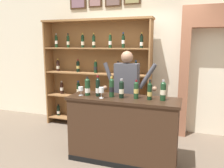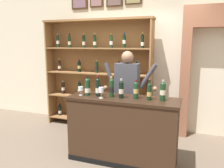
{
  "view_description": "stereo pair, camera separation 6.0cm",
  "coord_description": "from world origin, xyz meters",
  "px_view_note": "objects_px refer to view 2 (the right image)",
  "views": [
    {
      "loc": [
        1.0,
        -3.11,
        1.78
      ],
      "look_at": [
        -0.1,
        0.14,
        1.16
      ],
      "focal_mm": 36.02,
      "sensor_mm": 36.0,
      "label": 1
    },
    {
      "loc": [
        1.06,
        -3.09,
        1.78
      ],
      "look_at": [
        -0.1,
        0.14,
        1.16
      ],
      "focal_mm": 36.02,
      "sensor_mm": 36.0,
      "label": 2
    }
  ],
  "objects_px": {
    "tasting_bottle_chianti": "(136,90)",
    "tasting_bottle_brunello": "(98,87)",
    "shopkeeper": "(127,88)",
    "tasting_counter": "(123,130)",
    "tasting_bottle_prosecco": "(111,87)",
    "tasting_bottle_super_tuscan": "(87,87)",
    "wine_glass_right": "(81,89)",
    "tasting_bottle_rosso": "(149,91)",
    "tasting_bottle_bianco": "(163,91)",
    "tasting_bottle_grappa": "(121,89)",
    "wine_shelf": "(98,72)",
    "wine_glass_center": "(101,91)"
  },
  "relations": [
    {
      "from": "shopkeeper",
      "to": "tasting_bottle_chianti",
      "type": "xyz_separation_m",
      "value": [
        0.29,
        -0.57,
        0.1
      ]
    },
    {
      "from": "tasting_counter",
      "to": "wine_glass_right",
      "type": "bearing_deg",
      "value": -174.12
    },
    {
      "from": "wine_shelf",
      "to": "tasting_bottle_bianco",
      "type": "bearing_deg",
      "value": -39.0
    },
    {
      "from": "shopkeeper",
      "to": "tasting_bottle_rosso",
      "type": "distance_m",
      "value": 0.76
    },
    {
      "from": "tasting_bottle_grappa",
      "to": "tasting_bottle_brunello",
      "type": "bearing_deg",
      "value": 179.77
    },
    {
      "from": "tasting_bottle_super_tuscan",
      "to": "tasting_bottle_bianco",
      "type": "distance_m",
      "value": 1.13
    },
    {
      "from": "wine_shelf",
      "to": "tasting_bottle_grappa",
      "type": "height_order",
      "value": "wine_shelf"
    },
    {
      "from": "tasting_bottle_rosso",
      "to": "wine_glass_right",
      "type": "distance_m",
      "value": 1.05
    },
    {
      "from": "tasting_counter",
      "to": "tasting_bottle_brunello",
      "type": "xyz_separation_m",
      "value": [
        -0.39,
        -0.03,
        0.64
      ]
    },
    {
      "from": "tasting_bottle_prosecco",
      "to": "tasting_bottle_chianti",
      "type": "height_order",
      "value": "tasting_bottle_prosecco"
    },
    {
      "from": "tasting_bottle_prosecco",
      "to": "tasting_bottle_chianti",
      "type": "bearing_deg",
      "value": 1.95
    },
    {
      "from": "tasting_bottle_rosso",
      "to": "wine_glass_center",
      "type": "relative_size",
      "value": 1.77
    },
    {
      "from": "wine_glass_right",
      "to": "tasting_bottle_super_tuscan",
      "type": "bearing_deg",
      "value": 22.85
    },
    {
      "from": "tasting_bottle_brunello",
      "to": "tasting_bottle_grappa",
      "type": "bearing_deg",
      "value": -0.23
    },
    {
      "from": "tasting_bottle_chianti",
      "to": "tasting_bottle_rosso",
      "type": "distance_m",
      "value": 0.19
    },
    {
      "from": "tasting_bottle_grappa",
      "to": "wine_glass_right",
      "type": "xyz_separation_m",
      "value": [
        -0.64,
        -0.04,
        -0.04
      ]
    },
    {
      "from": "tasting_bottle_rosso",
      "to": "wine_glass_right",
      "type": "xyz_separation_m",
      "value": [
        -1.04,
        -0.07,
        -0.03
      ]
    },
    {
      "from": "tasting_bottle_super_tuscan",
      "to": "tasting_bottle_brunello",
      "type": "height_order",
      "value": "tasting_bottle_brunello"
    },
    {
      "from": "wine_shelf",
      "to": "wine_glass_right",
      "type": "relative_size",
      "value": 17.1
    },
    {
      "from": "tasting_counter",
      "to": "tasting_bottle_prosecco",
      "type": "distance_m",
      "value": 0.67
    },
    {
      "from": "tasting_counter",
      "to": "tasting_bottle_bianco",
      "type": "height_order",
      "value": "tasting_bottle_bianco"
    },
    {
      "from": "tasting_bottle_rosso",
      "to": "shopkeeper",
      "type": "bearing_deg",
      "value": 130.55
    },
    {
      "from": "tasting_bottle_super_tuscan",
      "to": "wine_glass_center",
      "type": "distance_m",
      "value": 0.29
    },
    {
      "from": "wine_glass_right",
      "to": "wine_glass_center",
      "type": "height_order",
      "value": "wine_glass_center"
    },
    {
      "from": "wine_shelf",
      "to": "tasting_bottle_prosecco",
      "type": "bearing_deg",
      "value": -58.81
    },
    {
      "from": "tasting_bottle_prosecco",
      "to": "tasting_bottle_bianco",
      "type": "xyz_separation_m",
      "value": [
        0.75,
        0.03,
        -0.0
      ]
    },
    {
      "from": "tasting_bottle_chianti",
      "to": "tasting_bottle_rosso",
      "type": "bearing_deg",
      "value": 0.04
    },
    {
      "from": "tasting_bottle_brunello",
      "to": "tasting_bottle_super_tuscan",
      "type": "bearing_deg",
      "value": -179.86
    },
    {
      "from": "tasting_bottle_bianco",
      "to": "tasting_bottle_rosso",
      "type": "bearing_deg",
      "value": -175.27
    },
    {
      "from": "wine_shelf",
      "to": "wine_glass_right",
      "type": "bearing_deg",
      "value": -78.09
    },
    {
      "from": "wine_shelf",
      "to": "tasting_bottle_prosecco",
      "type": "xyz_separation_m",
      "value": [
        0.75,
        -1.24,
        -0.05
      ]
    },
    {
      "from": "wine_shelf",
      "to": "wine_glass_center",
      "type": "xyz_separation_m",
      "value": [
        0.64,
        -1.37,
        -0.09
      ]
    },
    {
      "from": "wine_glass_center",
      "to": "tasting_bottle_prosecco",
      "type": "bearing_deg",
      "value": 47.4
    },
    {
      "from": "shopkeeper",
      "to": "tasting_bottle_rosso",
      "type": "xyz_separation_m",
      "value": [
        0.49,
        -0.57,
        0.09
      ]
    },
    {
      "from": "tasting_bottle_super_tuscan",
      "to": "tasting_bottle_rosso",
      "type": "bearing_deg",
      "value": 1.94
    },
    {
      "from": "tasting_bottle_rosso",
      "to": "tasting_bottle_bianco",
      "type": "xyz_separation_m",
      "value": [
        0.18,
        0.02,
        0.01
      ]
    },
    {
      "from": "shopkeeper",
      "to": "tasting_bottle_prosecco",
      "type": "height_order",
      "value": "shopkeeper"
    },
    {
      "from": "shopkeeper",
      "to": "tasting_bottle_brunello",
      "type": "bearing_deg",
      "value": -115.81
    },
    {
      "from": "tasting_bottle_chianti",
      "to": "tasting_bottle_bianco",
      "type": "bearing_deg",
      "value": 2.33
    },
    {
      "from": "tasting_bottle_chianti",
      "to": "tasting_bottle_brunello",
      "type": "bearing_deg",
      "value": -176.91
    },
    {
      "from": "wine_shelf",
      "to": "shopkeeper",
      "type": "xyz_separation_m",
      "value": [
        0.83,
        -0.66,
        -0.17
      ]
    },
    {
      "from": "tasting_bottle_super_tuscan",
      "to": "tasting_bottle_prosecco",
      "type": "distance_m",
      "value": 0.39
    },
    {
      "from": "tasting_counter",
      "to": "tasting_bottle_grappa",
      "type": "xyz_separation_m",
      "value": [
        -0.02,
        -0.03,
        0.63
      ]
    },
    {
      "from": "tasting_bottle_rosso",
      "to": "tasting_bottle_bianco",
      "type": "height_order",
      "value": "tasting_bottle_bianco"
    },
    {
      "from": "wine_shelf",
      "to": "tasting_bottle_chianti",
      "type": "bearing_deg",
      "value": -47.62
    },
    {
      "from": "tasting_bottle_prosecco",
      "to": "tasting_bottle_grappa",
      "type": "xyz_separation_m",
      "value": [
        0.16,
        -0.02,
        -0.01
      ]
    },
    {
      "from": "tasting_bottle_grappa",
      "to": "wine_glass_center",
      "type": "distance_m",
      "value": 0.29
    },
    {
      "from": "tasting_bottle_brunello",
      "to": "tasting_bottle_chianti",
      "type": "xyz_separation_m",
      "value": [
        0.58,
        0.03,
        -0.01
      ]
    },
    {
      "from": "tasting_bottle_super_tuscan",
      "to": "wine_shelf",
      "type": "bearing_deg",
      "value": 106.26
    },
    {
      "from": "tasting_bottle_prosecco",
      "to": "tasting_bottle_grappa",
      "type": "bearing_deg",
      "value": -7.3
    }
  ]
}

